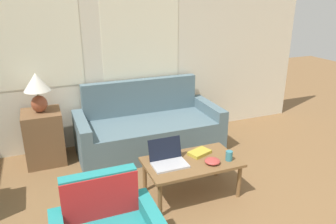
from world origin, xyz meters
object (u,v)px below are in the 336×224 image
coffee_table (192,165)px  couch (148,130)px  snack_bowl (212,161)px  book_red (200,153)px  table_lamp (37,88)px  cup_navy (229,156)px  laptop (168,159)px

coffee_table → couch: bearing=93.1°
couch → snack_bowl: 1.40m
snack_bowl → coffee_table: bearing=144.1°
book_red → snack_bowl: bearing=-82.8°
table_lamp → snack_bowl: (1.59, -1.48, -0.56)m
table_lamp → book_red: bearing=-38.6°
coffee_table → book_red: (0.15, 0.11, 0.06)m
cup_navy → couch: bearing=107.6°
table_lamp → couch: bearing=-4.5°
couch → laptop: size_ratio=5.44×
cup_navy → book_red: size_ratio=0.38×
laptop → couch: bearing=81.3°
couch → laptop: (-0.18, -1.20, 0.18)m
coffee_table → book_red: size_ratio=3.63×
couch → table_lamp: table_lamp is taller
snack_bowl → book_red: 0.23m
table_lamp → book_red: 2.08m
coffee_table → laptop: (-0.25, 0.04, 0.10)m
couch → book_red: size_ratio=7.08×
couch → laptop: bearing=-98.7°
coffee_table → cup_navy: (0.37, -0.13, 0.10)m
couch → cup_navy: 1.45m
snack_bowl → table_lamp: bearing=137.1°
table_lamp → book_red: (1.56, -1.24, -0.57)m
couch → laptop: 1.23m
coffee_table → laptop: laptop is taller
couch → book_red: bearing=-79.4°
table_lamp → snack_bowl: table_lamp is taller
coffee_table → book_red: bearing=36.0°
coffee_table → snack_bowl: bearing=-35.9°
table_lamp → snack_bowl: 2.24m
couch → laptop: couch is taller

